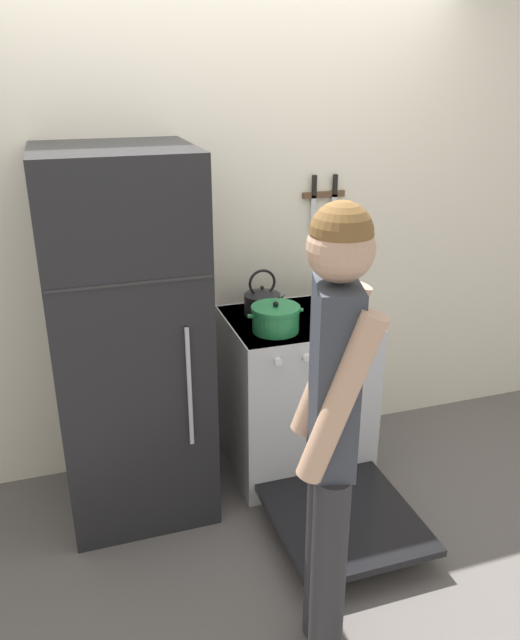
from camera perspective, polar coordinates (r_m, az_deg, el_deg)
ground_plane at (r=3.81m, az=-2.86°, el=-11.13°), size 14.00×14.00×0.00m
wall_back at (r=3.32m, az=-3.42°, el=7.90°), size 10.00×0.06×2.55m
refrigerator at (r=3.01m, az=-11.92°, el=-1.85°), size 0.69×0.70×1.78m
stove_range at (r=3.39m, az=3.48°, el=-7.07°), size 0.72×1.31×0.88m
dutch_oven_pot at (r=3.05m, az=1.43°, el=0.14°), size 0.28×0.24×0.15m
tea_kettle at (r=3.26m, az=0.23°, el=1.79°), size 0.24×0.19×0.24m
utensil_jar at (r=3.37m, az=5.52°, el=2.58°), size 0.09×0.09×0.29m
person at (r=2.09m, az=6.57°, el=-9.74°), size 0.34×0.41×1.74m
wall_knife_strip at (r=3.42m, az=5.88°, el=11.32°), size 0.24×0.03×0.31m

